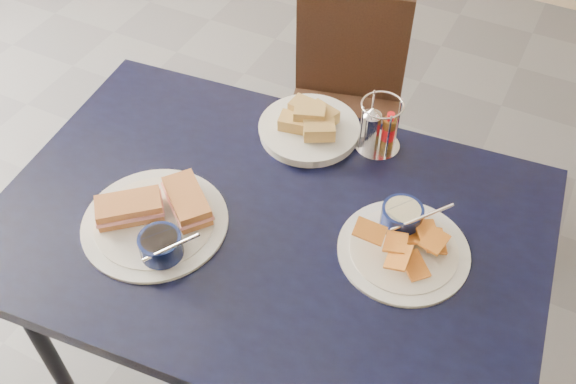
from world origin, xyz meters
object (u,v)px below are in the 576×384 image
at_px(dining_table, 268,240).
at_px(bread_basket, 309,126).
at_px(chair_far, 351,96).
at_px(plantain_plate, 404,238).
at_px(sandwich_plate, 157,219).
at_px(condiment_caddy, 378,128).

height_order(dining_table, bread_basket, bread_basket).
xyz_separation_m(dining_table, bread_basket, (-0.04, 0.30, 0.09)).
height_order(chair_far, plantain_plate, plantain_plate).
distance_m(sandwich_plate, plantain_plate, 0.53).
bearing_deg(condiment_caddy, bread_basket, -168.32).
bearing_deg(sandwich_plate, chair_far, 85.33).
bearing_deg(dining_table, sandwich_plate, -150.20).
bearing_deg(bread_basket, chair_far, 99.53).
relative_size(sandwich_plate, plantain_plate, 1.17).
height_order(dining_table, condiment_caddy, condiment_caddy).
height_order(dining_table, chair_far, chair_far).
bearing_deg(condiment_caddy, chair_far, 117.05).
height_order(plantain_plate, bread_basket, plantain_plate).
relative_size(dining_table, condiment_caddy, 9.37).
xyz_separation_m(chair_far, condiment_caddy, (0.25, -0.49, 0.36)).
bearing_deg(dining_table, plantain_plate, 14.42).
distance_m(plantain_plate, condiment_caddy, 0.31).
bearing_deg(dining_table, condiment_caddy, 69.73).
xyz_separation_m(dining_table, chair_far, (-0.13, 0.82, -0.23)).
distance_m(plantain_plate, bread_basket, 0.40).
bearing_deg(chair_far, dining_table, -81.09).
bearing_deg(sandwich_plate, bread_basket, 68.31).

